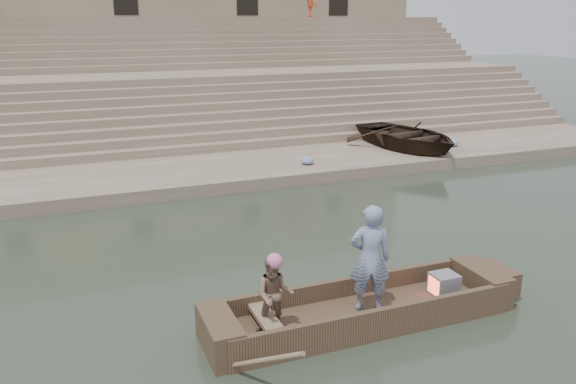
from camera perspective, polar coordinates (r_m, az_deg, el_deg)
ground at (r=12.73m, az=8.01°, el=-6.98°), size 120.00×120.00×0.00m
lower_landing at (r=19.62m, az=-3.45°, el=2.33°), size 32.00×4.00×0.40m
mid_landing at (r=26.50m, az=-8.65°, el=8.61°), size 32.00×3.00×2.80m
upper_landing at (r=33.19m, az=-11.58°, el=12.18°), size 32.00×3.00×5.20m
ghat_steps at (r=28.08m, az=-9.49°, el=9.85°), size 32.00×11.00×5.20m
building_wall at (r=37.04m, az=-13.03°, el=17.20°), size 32.00×5.07×11.20m
main_rowboat at (r=10.36m, az=7.30°, el=-12.13°), size 5.00×1.30×0.22m
rowboat_trim at (r=10.35m, az=8.40°, el=-10.96°), size 6.04×2.63×1.96m
standing_man at (r=9.94m, az=8.15°, el=-6.56°), size 0.82×0.69×1.93m
rowing_man at (r=9.33m, az=-1.32°, el=-10.19°), size 0.75×0.67×1.29m
television at (r=11.07m, az=15.20°, el=-8.84°), size 0.46×0.42×0.40m
beached_rowboat at (r=22.15m, az=11.76°, el=5.51°), size 4.08×5.20×0.98m
pedestrian at (r=34.63m, az=2.37°, el=18.38°), size 0.67×1.12×1.70m
cloth_bundles at (r=21.00m, az=9.60°, el=4.03°), size 6.77×1.01×0.26m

